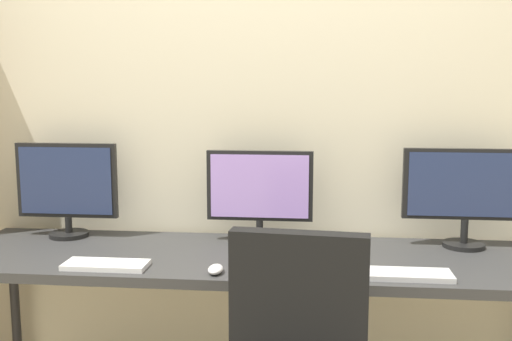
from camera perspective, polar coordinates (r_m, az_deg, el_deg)
The scene contains 10 objects.
wall_back at distance 2.80m, azimuth 0.77°, elevation 5.35°, with size 4.97×0.10×2.60m.
desk at distance 2.49m, azimuth -0.12°, elevation -9.22°, with size 2.57×0.68×0.74m.
monitor_left at distance 2.86m, azimuth -17.91°, elevation -1.48°, with size 0.47×0.18×0.44m.
monitor_center at distance 2.63m, azimuth 0.36°, elevation -2.13°, with size 0.48×0.18×0.41m.
monitor_right at distance 2.70m, azimuth 19.77°, elevation -1.89°, with size 0.54×0.18×0.43m.
keyboard_left at distance 2.39m, azimuth -14.38°, elevation -8.88°, with size 0.33×0.13×0.02m, color silver.
keyboard_right at distance 2.27m, azimuth 13.69°, elevation -9.78°, with size 0.39×0.13×0.02m, color silver.
mouse_left_side at distance 2.25m, azimuth -3.96°, elevation -9.56°, with size 0.06×0.10×0.03m, color silver.
mouse_right_side at distance 2.29m, azimuth 3.63°, elevation -9.17°, with size 0.06×0.10×0.03m, color #38383D.
coffee_mug at distance 2.21m, azimuth 6.77°, elevation -9.15°, with size 0.11×0.08×0.09m.
Camera 1 is at (0.25, -1.77, 1.44)m, focal length 41.12 mm.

